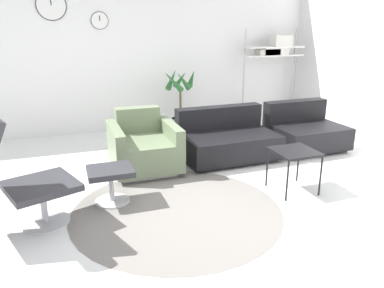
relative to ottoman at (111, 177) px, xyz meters
name	(u,v)px	position (x,y,z in m)	size (l,w,h in m)	color
ground_plane	(194,197)	(0.85, -0.18, -0.28)	(12.00, 12.00, 0.00)	white
wall_back	(135,48)	(0.85, 2.83, 1.13)	(12.00, 0.09, 2.80)	white
round_rug	(177,210)	(0.59, -0.41, -0.27)	(2.11, 2.11, 0.01)	slate
ottoman	(111,177)	(0.00, 0.00, 0.00)	(0.46, 0.39, 0.38)	#BCBCC1
armchair_red	(144,148)	(0.52, 0.83, 0.00)	(0.82, 0.90, 0.74)	silver
couch_low	(227,141)	(1.70, 0.88, -0.03)	(1.29, 0.89, 0.67)	black
couch_second	(304,132)	(2.98, 0.89, -0.03)	(1.04, 0.88, 0.67)	black
side_table	(295,155)	(1.95, -0.37, 0.15)	(0.45, 0.45, 0.47)	black
potted_plant	(181,106)	(1.50, 2.38, 0.17)	(0.58, 0.58, 1.10)	silver
shelf_unit	(274,50)	(3.34, 2.48, 1.06)	(1.11, 0.28, 1.71)	#BCBCC1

